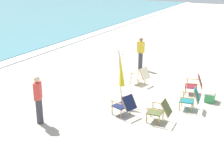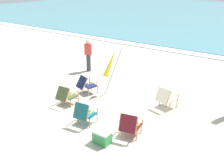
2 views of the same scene
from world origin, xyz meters
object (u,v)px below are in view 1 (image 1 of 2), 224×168
object	(u,v)px
beach_chair_far_center	(141,75)
person_near_chairs	(38,99)
cooler_box	(210,96)
beach_chair_back_right	(125,104)
beach_chair_front_right	(191,98)
umbrella_furled_yellow	(121,71)
person_by_waterline	(141,53)
beach_chair_mid_center	(195,84)
beach_chair_front_left	(160,110)

from	to	relation	value
beach_chair_far_center	person_near_chairs	bearing A→B (deg)	162.75
beach_chair_far_center	cooler_box	xyz separation A→B (m)	(-0.55, -3.08, -0.23)
beach_chair_back_right	beach_chair_front_right	world-z (taller)	beach_chair_front_right
beach_chair_front_right	umbrella_furled_yellow	world-z (taller)	umbrella_furled_yellow
beach_chair_front_right	person_near_chairs	xyz separation A→B (m)	(-3.35, 4.15, 0.41)
umbrella_furled_yellow	person_by_waterline	distance (m)	4.68
beach_chair_mid_center	beach_chair_far_center	bearing A→B (deg)	88.69
beach_chair_back_right	beach_chair_front_right	size ratio (longest dim) A/B	1.12
person_near_chairs	beach_chair_mid_center	bearing A→B (deg)	-38.55
beach_chair_front_left	person_by_waterline	world-z (taller)	person_by_waterline
beach_chair_far_center	person_by_waterline	size ratio (longest dim) A/B	0.52
beach_chair_mid_center	umbrella_furled_yellow	xyz separation A→B (m)	(-2.32, 2.23, 0.89)
umbrella_furled_yellow	person_by_waterline	size ratio (longest dim) A/B	1.24
beach_chair_front_left	beach_chair_mid_center	distance (m)	3.07
beach_chair_far_center	beach_chair_mid_center	bearing A→B (deg)	-91.31
beach_chair_far_center	person_by_waterline	distance (m)	2.39
beach_chair_back_right	beach_chair_front_left	distance (m)	1.24
beach_chair_front_right	cooler_box	xyz separation A→B (m)	(1.08, -0.48, -0.23)
cooler_box	beach_chair_front_right	bearing A→B (deg)	156.03
person_near_chairs	umbrella_furled_yellow	bearing A→B (deg)	-33.03
beach_chair_mid_center	person_by_waterline	distance (m)	3.99
beach_chair_back_right	person_near_chairs	size ratio (longest dim) A/B	0.56
beach_chair_mid_center	beach_chair_far_center	xyz separation A→B (m)	(0.05, 2.38, -0.00)
cooler_box	beach_chair_mid_center	bearing A→B (deg)	54.93
beach_chair_far_center	person_near_chairs	distance (m)	5.22
beach_chair_front_right	beach_chair_mid_center	distance (m)	1.59
beach_chair_front_left	beach_chair_far_center	bearing A→B (deg)	32.06
beach_chair_front_left	cooler_box	distance (m)	2.80
person_by_waterline	cooler_box	distance (m)	4.88
beach_chair_back_right	cooler_box	distance (m)	3.57
beach_chair_far_center	person_by_waterline	xyz separation A→B (m)	(2.16, 0.92, 0.41)
beach_chair_far_center	person_by_waterline	bearing A→B (deg)	23.02
beach_chair_mid_center	cooler_box	world-z (taller)	beach_chair_mid_center
person_near_chairs	cooler_box	bearing A→B (deg)	-46.27
umbrella_furled_yellow	person_by_waterline	xyz separation A→B (m)	(4.53, 1.07, -0.48)
beach_chair_front_left	cooler_box	size ratio (longest dim) A/B	1.62
cooler_box	beach_chair_far_center	bearing A→B (deg)	79.90
beach_chair_back_right	beach_chair_mid_center	size ratio (longest dim) A/B	1.12
beach_chair_mid_center	cooler_box	xyz separation A→B (m)	(-0.49, -0.70, -0.23)
beach_chair_front_right	person_near_chairs	size ratio (longest dim) A/B	0.50
beach_chair_far_center	cooler_box	size ratio (longest dim) A/B	1.72
beach_chair_mid_center	beach_chair_front_left	bearing A→B (deg)	171.76
beach_chair_mid_center	umbrella_furled_yellow	world-z (taller)	umbrella_furled_yellow
beach_chair_back_right	beach_chair_front_left	size ratio (longest dim) A/B	1.15
beach_chair_front_right	umbrella_furled_yellow	bearing A→B (deg)	106.84
beach_chair_back_right	umbrella_furled_yellow	bearing A→B (deg)	33.69
beach_chair_mid_center	person_by_waterline	size ratio (longest dim) A/B	0.50
beach_chair_mid_center	cooler_box	size ratio (longest dim) A/B	1.66
cooler_box	umbrella_furled_yellow	bearing A→B (deg)	121.84
beach_chair_far_center	umbrella_furled_yellow	bearing A→B (deg)	-176.42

